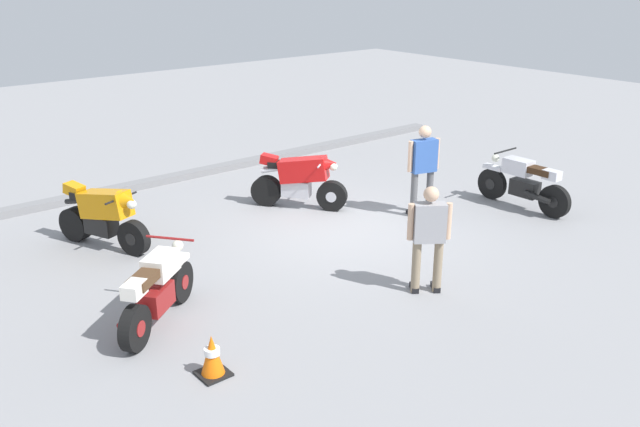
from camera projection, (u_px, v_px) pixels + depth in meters
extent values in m
plane|color=gray|center=(343.00, 228.00, 12.44)|extent=(40.00, 40.00, 0.00)
cube|color=gray|center=(213.00, 169.00, 15.75)|extent=(14.00, 0.30, 0.15)
cylinder|color=black|center=(134.00, 238.00, 11.22)|extent=(0.37, 0.62, 0.60)
cylinder|color=black|center=(76.00, 224.00, 11.82)|extent=(0.43, 0.64, 0.60)
cylinder|color=black|center=(134.00, 238.00, 11.22)|extent=(0.25, 0.26, 0.21)
cylinder|color=black|center=(76.00, 224.00, 11.82)|extent=(0.25, 0.26, 0.21)
cube|color=black|center=(101.00, 225.00, 11.51)|extent=(0.47, 0.62, 0.32)
cube|color=orange|center=(105.00, 204.00, 11.30)|extent=(0.70, 1.05, 0.57)
cone|color=orange|center=(128.00, 201.00, 11.02)|extent=(0.45, 0.46, 0.39)
cube|color=black|center=(88.00, 196.00, 11.46)|extent=(0.47, 0.65, 0.12)
cube|color=orange|center=(74.00, 189.00, 11.57)|extent=(0.33, 0.40, 0.23)
cylinder|color=black|center=(74.00, 201.00, 11.54)|extent=(0.23, 0.40, 0.17)
cylinder|color=black|center=(81.00, 198.00, 11.67)|extent=(0.23, 0.40, 0.17)
cylinder|color=black|center=(121.00, 198.00, 11.07)|extent=(0.66, 0.30, 0.04)
sphere|color=silver|center=(132.00, 204.00, 11.00)|extent=(0.16, 0.16, 0.16)
cylinder|color=black|center=(332.00, 196.00, 13.25)|extent=(0.49, 0.58, 0.60)
cylinder|color=black|center=(266.00, 191.00, 13.55)|extent=(0.54, 0.61, 0.60)
cylinder|color=silver|center=(332.00, 196.00, 13.25)|extent=(0.27, 0.28, 0.21)
cylinder|color=silver|center=(266.00, 191.00, 13.55)|extent=(0.27, 0.28, 0.21)
cube|color=silver|center=(296.00, 188.00, 13.38)|extent=(0.56, 0.62, 0.32)
cube|color=red|center=(303.00, 169.00, 13.21)|extent=(0.88, 1.01, 0.57)
cone|color=red|center=(329.00, 164.00, 13.04)|extent=(0.48, 0.49, 0.39)
cube|color=black|center=(284.00, 165.00, 13.27)|extent=(0.57, 0.64, 0.12)
cube|color=red|center=(269.00, 160.00, 13.31)|extent=(0.38, 0.41, 0.23)
cylinder|color=silver|center=(271.00, 170.00, 13.29)|extent=(0.31, 0.37, 0.17)
cylinder|color=silver|center=(273.00, 168.00, 13.44)|extent=(0.31, 0.37, 0.17)
cylinder|color=silver|center=(322.00, 162.00, 13.06)|extent=(0.58, 0.45, 0.04)
sphere|color=silver|center=(333.00, 167.00, 13.04)|extent=(0.16, 0.16, 0.16)
cylinder|color=black|center=(180.00, 282.00, 9.68)|extent=(0.57, 0.49, 0.60)
cylinder|color=black|center=(135.00, 328.00, 8.44)|extent=(0.57, 0.49, 0.60)
cylinder|color=maroon|center=(180.00, 282.00, 9.68)|extent=(0.28, 0.27, 0.21)
cylinder|color=maroon|center=(135.00, 328.00, 8.44)|extent=(0.28, 0.27, 0.21)
cube|color=maroon|center=(157.00, 298.00, 8.98)|extent=(0.61, 0.56, 0.32)
cube|color=white|center=(161.00, 265.00, 9.02)|extent=(0.64, 0.60, 0.30)
cube|color=white|center=(178.00, 261.00, 9.56)|extent=(0.45, 0.40, 0.08)
cube|color=#4C331E|center=(145.00, 278.00, 8.60)|extent=(0.63, 0.57, 0.12)
cube|color=white|center=(134.00, 290.00, 8.34)|extent=(0.39, 0.37, 0.18)
cylinder|color=maroon|center=(131.00, 314.00, 8.67)|extent=(0.51, 0.43, 0.16)
cylinder|color=maroon|center=(170.00, 238.00, 9.24)|extent=(0.46, 0.58, 0.04)
sphere|color=silver|center=(178.00, 246.00, 9.51)|extent=(0.16, 0.16, 0.16)
cylinder|color=black|center=(492.00, 184.00, 13.92)|extent=(0.12, 0.64, 0.64)
cylinder|color=black|center=(555.00, 202.00, 12.88)|extent=(0.12, 0.64, 0.64)
cylinder|color=black|center=(492.00, 184.00, 13.92)|extent=(0.14, 0.22, 0.22)
cylinder|color=black|center=(555.00, 202.00, 12.88)|extent=(0.14, 0.22, 0.22)
cube|color=black|center=(525.00, 188.00, 13.33)|extent=(0.28, 0.56, 0.32)
cube|color=silver|center=(518.00, 166.00, 13.33)|extent=(0.32, 0.56, 0.30)
cube|color=silver|center=(494.00, 167.00, 13.80)|extent=(0.16, 0.44, 0.08)
cube|color=#382314|center=(538.00, 170.00, 13.00)|extent=(0.26, 0.60, 0.12)
cube|color=silver|center=(552.00, 175.00, 12.79)|extent=(0.22, 0.32, 0.18)
cylinder|color=black|center=(537.00, 197.00, 12.95)|extent=(0.11, 0.56, 0.16)
cylinder|color=black|center=(505.00, 151.00, 13.48)|extent=(0.70, 0.04, 0.04)
sphere|color=silver|center=(495.00, 158.00, 13.71)|extent=(0.16, 0.16, 0.16)
cylinder|color=#59595B|center=(429.00, 192.00, 13.02)|extent=(0.16, 0.16, 0.88)
cube|color=black|center=(427.00, 211.00, 13.21)|extent=(0.17, 0.28, 0.08)
cylinder|color=#59595B|center=(414.00, 195.00, 12.89)|extent=(0.16, 0.16, 0.88)
cube|color=black|center=(411.00, 213.00, 13.08)|extent=(0.17, 0.28, 0.08)
cube|color=#3359A5|center=(424.00, 156.00, 12.70)|extent=(0.53, 0.35, 0.62)
cylinder|color=#D8AD8C|center=(437.00, 153.00, 12.80)|extent=(0.11, 0.11, 0.58)
cylinder|color=#D8AD8C|center=(410.00, 156.00, 12.58)|extent=(0.11, 0.11, 0.58)
sphere|color=#D8AD8C|center=(425.00, 132.00, 12.54)|extent=(0.24, 0.24, 0.24)
cylinder|color=gray|center=(438.00, 266.00, 9.91)|extent=(0.18, 0.18, 0.81)
cube|color=black|center=(435.00, 287.00, 10.09)|extent=(0.23, 0.27, 0.08)
cylinder|color=gray|center=(416.00, 267.00, 9.89)|extent=(0.18, 0.18, 0.81)
cube|color=black|center=(414.00, 288.00, 10.07)|extent=(0.23, 0.27, 0.08)
cube|color=#99999E|center=(430.00, 223.00, 9.66)|extent=(0.50, 0.45, 0.58)
cylinder|color=#D8AD8C|center=(449.00, 221.00, 9.67)|extent=(0.13, 0.13, 0.54)
cylinder|color=#D8AD8C|center=(411.00, 222.00, 9.63)|extent=(0.13, 0.13, 0.54)
sphere|color=#D8AD8C|center=(431.00, 194.00, 9.51)|extent=(0.22, 0.22, 0.22)
cube|color=black|center=(213.00, 374.00, 8.00)|extent=(0.36, 0.36, 0.03)
cone|color=orange|center=(212.00, 354.00, 7.91)|extent=(0.28, 0.28, 0.50)
cylinder|color=white|center=(212.00, 351.00, 7.90)|extent=(0.19, 0.19, 0.08)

